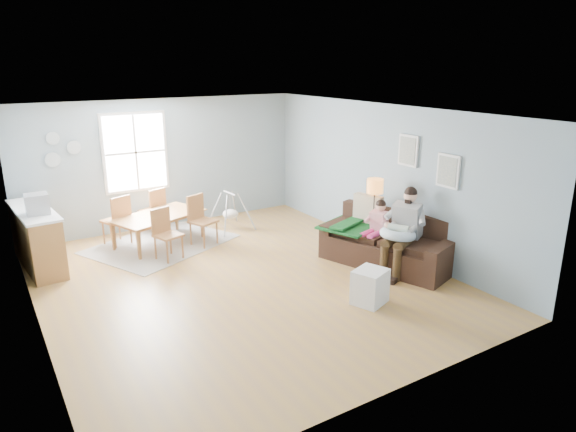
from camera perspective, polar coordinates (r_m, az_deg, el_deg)
room at (r=7.81m, az=-5.67°, el=9.35°), size 8.40×9.40×3.90m
window at (r=10.93m, az=-16.61°, el=6.80°), size 1.32×0.08×1.62m
pictures at (r=8.85m, az=15.23°, el=5.98°), size 0.05×1.34×0.74m
wall_plates at (r=10.64m, az=-24.02°, el=6.76°), size 0.67×0.02×0.66m
sofa at (r=9.15m, az=11.11°, el=-3.36°), size 1.60×2.42×0.91m
green_throw at (r=9.35m, az=6.96°, el=-1.06°), size 1.26×1.18×0.04m
beige_pillow at (r=9.45m, az=8.89°, el=0.69°), size 0.31×0.57×0.55m
father at (r=8.74m, az=12.66°, el=-1.31°), size 1.06×0.74×1.43m
nursing_pillow at (r=8.62m, az=12.10°, el=-1.97°), size 0.73×0.72×0.24m
infant at (r=8.60m, az=11.89°, el=-1.33°), size 0.30×0.40×0.15m
toddler at (r=9.03m, az=9.84°, el=-0.56°), size 0.61×0.40×0.90m
floor_lamp at (r=9.22m, az=9.61°, el=2.57°), size 0.29×0.29×1.44m
storage_cube at (r=7.68m, az=9.06°, el=-7.78°), size 0.58×0.55×0.52m
rug at (r=10.32m, az=-13.89°, el=-3.03°), size 3.11×2.80×0.01m
dining_table at (r=10.23m, az=-14.00°, el=-1.49°), size 1.93×1.48×0.60m
chair_sw at (r=9.43m, az=-13.51°, el=-1.57°), size 0.53×0.53×0.93m
chair_se at (r=10.02m, az=-9.77°, el=-0.05°), size 0.57×0.57×0.97m
chair_nw at (r=10.33m, az=-18.32°, el=-0.11°), size 0.58×0.58×0.99m
chair_ne at (r=10.89m, az=-14.58°, el=0.92°), size 0.55×0.55×0.95m
counter at (r=9.79m, az=-26.13°, el=-2.19°), size 0.70×1.90×1.04m
monitor at (r=9.27m, az=-26.14°, el=1.21°), size 0.36×0.34×0.33m
baby_swing at (r=10.84m, az=-6.42°, el=0.32°), size 0.85×0.86×0.81m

